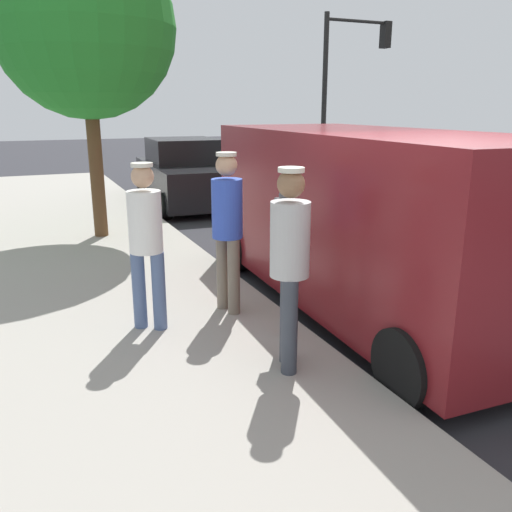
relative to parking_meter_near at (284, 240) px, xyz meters
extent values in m
plane|color=#2D2D33|center=(-1.35, 0.59, -1.18)|extent=(80.00, 80.00, 0.00)
cube|color=#9E998E|center=(2.15, 0.59, -1.11)|extent=(5.00, 32.00, 0.15)
cylinder|color=gray|center=(0.00, 0.00, -0.46)|extent=(0.07, 0.07, 1.15)
cube|color=#4C4C51|center=(0.00, 0.00, 0.26)|extent=(0.14, 0.18, 0.28)
sphere|color=#47474C|center=(0.00, 0.00, 0.43)|extent=(0.12, 0.12, 0.12)
cylinder|color=#383D47|center=(0.28, 0.67, -0.60)|extent=(0.14, 0.14, 0.86)
cylinder|color=#383D47|center=(0.19, 0.47, -0.60)|extent=(0.14, 0.14, 0.86)
cylinder|color=#B7B7B7|center=(0.23, 0.57, 0.15)|extent=(0.34, 0.34, 0.65)
sphere|color=#8C6647|center=(0.23, 0.57, 0.62)|extent=(0.23, 0.23, 0.23)
cylinder|color=silver|center=(0.23, 0.57, 0.74)|extent=(0.22, 0.22, 0.04)
cylinder|color=#4C608C|center=(1.26, -0.87, -0.61)|extent=(0.14, 0.14, 0.84)
cylinder|color=#4C608C|center=(1.08, -0.74, -0.61)|extent=(0.14, 0.14, 0.84)
cylinder|color=white|center=(1.17, -0.80, 0.12)|extent=(0.34, 0.34, 0.63)
sphere|color=tan|center=(1.17, -0.80, 0.57)|extent=(0.23, 0.23, 0.23)
cylinder|color=silver|center=(1.17, -0.80, 0.69)|extent=(0.21, 0.21, 0.04)
cylinder|color=#726656|center=(0.26, -1.05, -0.60)|extent=(0.14, 0.14, 0.87)
cylinder|color=#726656|center=(0.21, -0.83, -0.60)|extent=(0.14, 0.14, 0.87)
cylinder|color=blue|center=(0.23, -0.94, 0.16)|extent=(0.34, 0.34, 0.65)
sphere|color=tan|center=(0.23, -0.94, 0.63)|extent=(0.23, 0.23, 0.23)
cylinder|color=silver|center=(0.23, -0.94, 0.75)|extent=(0.22, 0.22, 0.04)
cube|color=maroon|center=(-1.50, -0.72, -0.01)|extent=(2.18, 5.27, 1.96)
cylinder|color=black|center=(-0.48, 1.29, -0.84)|extent=(0.24, 0.69, 0.68)
cylinder|color=black|center=(-2.52, -2.74, -0.84)|extent=(0.24, 0.69, 0.68)
cylinder|color=black|center=(-0.62, -2.80, -0.84)|extent=(0.24, 0.69, 0.68)
cube|color=black|center=(-1.54, -8.61, -0.57)|extent=(2.06, 4.50, 0.89)
cube|color=black|center=(-1.55, -8.83, 0.17)|extent=(1.71, 2.07, 0.60)
cylinder|color=black|center=(-2.30, -6.92, -0.88)|extent=(0.25, 0.61, 0.60)
cylinder|color=black|center=(-0.59, -7.01, -0.88)|extent=(0.25, 0.61, 0.60)
cylinder|color=black|center=(-2.49, -10.21, -0.88)|extent=(0.25, 0.61, 0.60)
cylinder|color=black|center=(-0.77, -10.31, -0.88)|extent=(0.25, 0.61, 0.60)
cylinder|color=black|center=(-6.75, -10.69, 1.42)|extent=(0.16, 0.16, 5.20)
cylinder|color=black|center=(-7.95, -10.69, 3.82)|extent=(2.40, 0.10, 0.10)
cube|color=black|center=(-8.95, -10.69, 3.47)|extent=(0.24, 0.32, 0.80)
sphere|color=red|center=(-8.95, -10.86, 3.72)|extent=(0.17, 0.17, 0.17)
sphere|color=yellow|center=(-8.95, -10.86, 3.47)|extent=(0.17, 0.17, 0.17)
sphere|color=green|center=(-8.95, -10.86, 3.22)|extent=(0.17, 0.17, 0.17)
cylinder|color=brown|center=(1.04, -5.34, 0.21)|extent=(0.24, 0.24, 2.49)
sphere|color=#27872B|center=(1.04, -5.34, 2.51)|extent=(2.99, 2.99, 2.99)
camera|label=1|loc=(2.25, 4.43, 1.23)|focal=37.23mm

